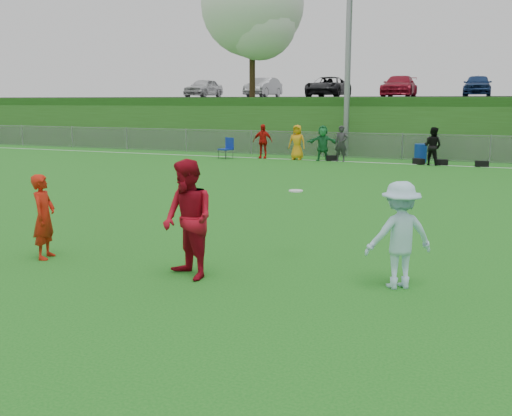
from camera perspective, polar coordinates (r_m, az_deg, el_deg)
The scene contains 16 objects.
ground at distance 9.83m, azimuth -2.10°, elevation -6.13°, with size 120.00×120.00×0.00m, color #166A19.
sideline_far at distance 27.01m, azimuth 13.76°, elevation 4.35°, with size 60.00×0.10×0.01m, color white.
fence at distance 28.92m, azimuth 14.41°, elevation 6.00°, with size 58.00×0.06×1.30m.
light_pole at distance 30.42m, azimuth 9.29°, elevation 17.84°, with size 1.20×0.40×12.15m.
berm at distance 39.79m, azimuth 16.66°, elevation 8.31°, with size 120.00×18.00×3.00m, color #214D15.
parking_lot at distance 41.76m, azimuth 17.05°, elevation 10.51°, with size 120.00×12.00×0.10m, color black.
tree_white_flowering at distance 36.60m, azimuth -0.19°, elevation 19.29°, with size 6.30×6.30×8.78m.
car_row at distance 40.90m, azimuth 15.32°, elevation 11.68°, with size 32.04×5.18×1.44m.
spectator_row at distance 27.53m, azimuth 7.57°, elevation 6.43°, with size 9.17×0.93×1.69m.
gear_bags at distance 26.97m, azimuth 15.76°, elevation 4.51°, with size 7.31×0.58×0.26m.
player_red_left at distance 11.02m, azimuth -20.44°, elevation -0.82°, with size 0.56×0.37×1.55m, color red.
player_red_center at distance 9.19m, azimuth -6.81°, elevation -1.16°, with size 0.94×0.73×1.94m, color #AB0B1D.
player_blue at distance 8.96m, azimuth 14.16°, elevation -2.65°, with size 1.07×0.61×1.65m, color #B0DCF4.
frisbee at distance 10.29m, azimuth 4.01°, elevation 1.72°, with size 0.26×0.26×0.02m.
recycling_bin at distance 27.83m, azimuth 16.13°, elevation 5.29°, with size 0.57×0.57×0.86m, color navy.
camp_chair at distance 28.60m, azimuth -3.01°, elevation 5.57°, with size 0.75×0.76×1.03m.
Camera 1 is at (3.86, -8.58, 2.84)m, focal length 40.00 mm.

